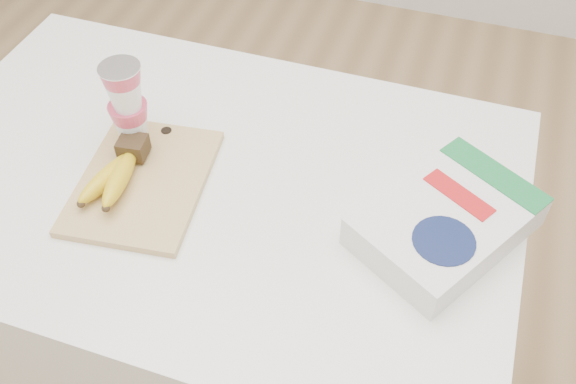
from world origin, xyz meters
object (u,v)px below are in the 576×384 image
(cutting_board, at_px, (143,181))
(yogurt_stack, at_px, (127,103))
(bananas, at_px, (117,172))
(cereal_box, at_px, (446,221))
(table, at_px, (223,303))

(cutting_board, relative_size, yogurt_stack, 1.73)
(cutting_board, xyz_separation_m, yogurt_stack, (-0.06, 0.08, 0.10))
(yogurt_stack, bearing_deg, bananas, -78.71)
(cereal_box, bearing_deg, yogurt_stack, -151.91)
(cutting_board, height_order, cereal_box, cereal_box)
(table, bearing_deg, cutting_board, -151.22)
(cutting_board, relative_size, bananas, 1.66)
(table, distance_m, bananas, 0.47)
(table, height_order, cereal_box, cereal_box)
(bananas, bearing_deg, cereal_box, 7.57)
(yogurt_stack, bearing_deg, cereal_box, -2.49)
(cutting_board, bearing_deg, yogurt_stack, 117.37)
(table, distance_m, cutting_board, 0.43)
(table, xyz_separation_m, yogurt_stack, (-0.15, 0.03, 0.52))
(cutting_board, distance_m, yogurt_stack, 0.14)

